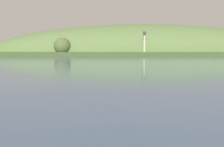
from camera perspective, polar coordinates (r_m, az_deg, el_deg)
The scene contains 2 objects.
far_shoreline_hill at distance 264.97m, azimuth 7.62°, elevation 4.19°, with size 408.59×123.57×62.85m.
dockside_crane at distance 217.94m, azimuth 7.32°, elevation 6.60°, with size 4.51×13.25×21.09m.
Camera 1 is at (2.02, 8.50, 4.87)m, focal length 40.52 mm.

